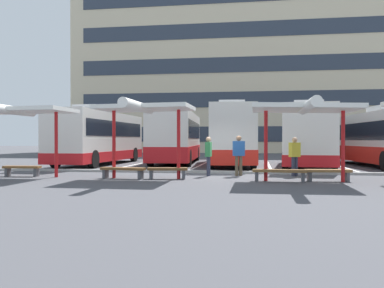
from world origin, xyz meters
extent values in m
plane|color=#47474C|center=(0.00, 0.00, 0.00)|extent=(160.00, 160.00, 0.00)
cube|color=beige|center=(0.00, 37.55, 10.10)|extent=(42.80, 13.02, 20.21)
cube|color=#2D3847|center=(0.00, 31.01, 2.22)|extent=(39.38, 0.08, 1.78)
cube|color=#2D3847|center=(0.00, 31.01, 6.26)|extent=(39.38, 0.08, 1.78)
cube|color=#2D3847|center=(0.00, 31.01, 10.31)|extent=(39.38, 0.08, 1.78)
cube|color=#2D3847|center=(0.00, 31.01, 14.35)|extent=(39.38, 0.08, 1.78)
cube|color=silver|center=(-8.52, 7.28, 1.76)|extent=(2.65, 10.43, 2.98)
cube|color=red|center=(-8.52, 7.28, 0.57)|extent=(2.69, 10.47, 0.59)
cube|color=black|center=(-8.52, 7.28, 2.24)|extent=(2.66, 9.60, 0.92)
cube|color=black|center=(-8.41, 12.44, 2.12)|extent=(2.14, 0.13, 1.79)
cube|color=silver|center=(-8.55, 5.98, 3.43)|extent=(1.50, 2.23, 0.36)
cylinder|color=black|center=(-9.56, 10.89, 0.50)|extent=(0.32, 1.01, 1.00)
cylinder|color=black|center=(-7.33, 10.84, 0.50)|extent=(0.32, 1.01, 1.00)
cylinder|color=black|center=(-9.71, 3.71, 0.50)|extent=(0.32, 1.01, 1.00)
cylinder|color=black|center=(-7.48, 3.66, 0.50)|extent=(0.32, 1.01, 1.00)
cube|color=silver|center=(-3.96, 9.43, 1.78)|extent=(3.18, 10.54, 3.01)
cube|color=red|center=(-3.96, 9.43, 0.72)|extent=(3.22, 10.59, 0.89)
cube|color=black|center=(-3.96, 9.43, 2.20)|extent=(3.15, 9.72, 1.08)
cube|color=black|center=(-4.33, 14.58, 2.14)|extent=(2.15, 0.23, 1.81)
cube|color=silver|center=(-3.87, 8.13, 3.47)|extent=(1.62, 2.30, 0.36)
cylinder|color=black|center=(-5.34, 12.94, 0.50)|extent=(0.37, 1.02, 1.00)
cylinder|color=black|center=(-3.10, 13.10, 0.50)|extent=(0.37, 1.02, 1.00)
cylinder|color=black|center=(-4.82, 5.76, 0.50)|extent=(0.37, 1.02, 1.00)
cylinder|color=black|center=(-2.58, 5.92, 0.50)|extent=(0.37, 1.02, 1.00)
cube|color=silver|center=(-0.26, 8.06, 1.87)|extent=(3.30, 10.63, 3.20)
cube|color=red|center=(-0.26, 8.06, 0.66)|extent=(3.35, 10.68, 0.78)
cube|color=black|center=(-0.26, 8.06, 2.46)|extent=(3.27, 9.80, 0.93)
cube|color=black|center=(-0.69, 13.25, 2.26)|extent=(2.16, 0.26, 1.92)
cube|color=silver|center=(-0.15, 6.76, 3.65)|extent=(1.65, 2.31, 0.36)
cylinder|color=black|center=(-1.68, 11.59, 0.50)|extent=(0.38, 1.02, 1.00)
cylinder|color=black|center=(0.56, 11.78, 0.50)|extent=(0.38, 1.02, 1.00)
cylinder|color=black|center=(-1.09, 4.35, 0.50)|extent=(0.38, 1.02, 1.00)
cylinder|color=black|center=(1.16, 4.53, 0.50)|extent=(0.38, 1.02, 1.00)
cube|color=silver|center=(4.31, 7.46, 1.81)|extent=(3.58, 11.03, 3.07)
cube|color=red|center=(4.31, 7.46, 0.56)|extent=(3.62, 11.08, 0.56)
cube|color=black|center=(4.31, 7.46, 2.29)|extent=(3.53, 10.17, 1.01)
cube|color=black|center=(4.81, 12.83, 2.18)|extent=(2.28, 0.29, 1.84)
cube|color=silver|center=(4.19, 6.11, 3.53)|extent=(1.75, 2.33, 0.36)
cylinder|color=black|center=(3.47, 11.38, 0.50)|extent=(0.39, 1.02, 1.00)
cylinder|color=black|center=(5.85, 11.16, 0.50)|extent=(0.39, 1.02, 1.00)
cylinder|color=black|center=(2.77, 3.77, 0.50)|extent=(0.39, 1.02, 1.00)
cylinder|color=black|center=(5.15, 3.55, 0.50)|extent=(0.39, 1.02, 1.00)
cube|color=silver|center=(8.40, 8.22, 1.68)|extent=(3.71, 11.82, 2.82)
cube|color=red|center=(8.40, 8.22, 0.73)|extent=(3.76, 11.86, 0.91)
cube|color=black|center=(8.40, 8.22, 2.04)|extent=(3.65, 10.90, 1.01)
cube|color=black|center=(7.80, 13.97, 2.02)|extent=(2.21, 0.31, 1.69)
cylinder|color=black|center=(6.81, 12.29, 0.50)|extent=(0.40, 1.03, 1.00)
cylinder|color=black|center=(9.12, 12.53, 0.50)|extent=(0.40, 1.03, 1.00)
cube|color=white|center=(-10.35, 8.57, 0.00)|extent=(0.16, 14.00, 0.01)
cube|color=white|center=(-6.21, 8.57, 0.00)|extent=(0.16, 14.00, 0.01)
cube|color=white|center=(-2.07, 8.57, 0.00)|extent=(0.16, 14.00, 0.01)
cube|color=white|center=(2.07, 8.57, 0.00)|extent=(0.16, 14.00, 0.01)
cube|color=white|center=(6.21, 8.57, 0.00)|extent=(0.16, 14.00, 0.01)
cylinder|color=red|center=(-6.95, -1.73, 1.36)|extent=(0.14, 0.14, 2.72)
cube|color=white|center=(-8.57, -1.73, 2.80)|extent=(4.25, 2.54, 0.19)
cylinder|color=white|center=(-8.57, -2.85, 2.77)|extent=(0.36, 4.24, 0.36)
cube|color=brown|center=(-8.57, -1.59, 0.40)|extent=(1.59, 0.54, 0.10)
cube|color=#4C4C51|center=(-9.20, -1.64, 0.17)|extent=(0.15, 0.34, 0.35)
cube|color=#4C4C51|center=(-7.94, -1.54, 0.17)|extent=(0.15, 0.34, 0.35)
cylinder|color=red|center=(-4.43, -1.75, 1.38)|extent=(0.14, 0.14, 2.77)
cylinder|color=red|center=(-1.75, -1.75, 1.38)|extent=(0.14, 0.14, 2.77)
cube|color=white|center=(-3.09, -1.75, 2.85)|extent=(3.68, 2.61, 0.21)
cylinder|color=white|center=(-3.09, -2.90, 2.82)|extent=(0.36, 3.68, 0.36)
cube|color=brown|center=(-3.99, -1.95, 0.40)|extent=(1.88, 0.65, 0.10)
cube|color=#4C4C51|center=(-4.76, -1.85, 0.17)|extent=(0.16, 0.35, 0.35)
cube|color=#4C4C51|center=(-3.23, -2.04, 0.17)|extent=(0.16, 0.35, 0.35)
cube|color=brown|center=(-2.19, -1.80, 0.40)|extent=(1.63, 0.62, 0.10)
cube|color=#4C4C51|center=(-2.83, -1.88, 0.17)|extent=(0.16, 0.35, 0.35)
cube|color=#4C4C51|center=(-1.55, -1.72, 0.17)|extent=(0.16, 0.35, 0.35)
cylinder|color=red|center=(1.66, -2.02, 1.33)|extent=(0.14, 0.14, 2.66)
cylinder|color=red|center=(4.47, -2.02, 1.33)|extent=(0.14, 0.14, 2.66)
cube|color=white|center=(3.07, -2.02, 2.74)|extent=(3.81, 3.19, 0.23)
cylinder|color=white|center=(3.07, -3.47, 2.71)|extent=(0.36, 3.81, 0.36)
cube|color=brown|center=(2.17, -2.18, 0.40)|extent=(2.01, 0.52, 0.10)
cube|color=#4C4C51|center=(1.32, -2.14, 0.17)|extent=(0.14, 0.34, 0.35)
cube|color=#4C4C51|center=(3.01, -2.22, 0.17)|extent=(0.14, 0.34, 0.35)
cube|color=brown|center=(3.97, -1.88, 0.40)|extent=(1.72, 0.59, 0.10)
cube|color=#4C4C51|center=(3.28, -1.95, 0.17)|extent=(0.15, 0.35, 0.35)
cube|color=#4C4C51|center=(4.66, -1.81, 0.17)|extent=(0.15, 0.35, 0.35)
cube|color=#ADADA8|center=(0.00, 1.31, 0.06)|extent=(44.00, 0.24, 0.12)
cylinder|color=brown|center=(0.47, 0.12, 0.43)|extent=(0.14, 0.14, 0.86)
cylinder|color=brown|center=(0.64, 0.16, 0.43)|extent=(0.14, 0.14, 0.86)
cube|color=#2659A5|center=(0.55, 0.14, 1.18)|extent=(0.54, 0.34, 0.65)
sphere|color=#936B4C|center=(0.55, 0.14, 1.62)|extent=(0.23, 0.23, 0.23)
cylinder|color=#33384C|center=(2.86, 0.23, 0.41)|extent=(0.14, 0.14, 0.83)
cylinder|color=#33384C|center=(3.00, 0.33, 0.41)|extent=(0.14, 0.14, 0.83)
cube|color=gold|center=(2.93, 0.28, 1.14)|extent=(0.52, 0.46, 0.62)
sphere|color=tan|center=(2.93, 0.28, 1.56)|extent=(0.22, 0.22, 0.22)
cylinder|color=#33384C|center=(-0.73, -0.06, 0.42)|extent=(0.14, 0.14, 0.84)
cylinder|color=#33384C|center=(-0.74, -0.23, 0.42)|extent=(0.14, 0.14, 0.84)
cube|color=#338C4C|center=(-0.74, -0.15, 1.15)|extent=(0.25, 0.50, 0.63)
sphere|color=tan|center=(-0.74, -0.15, 1.58)|extent=(0.23, 0.23, 0.23)
camera|label=1|loc=(1.29, -18.23, 1.57)|focal=39.45mm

